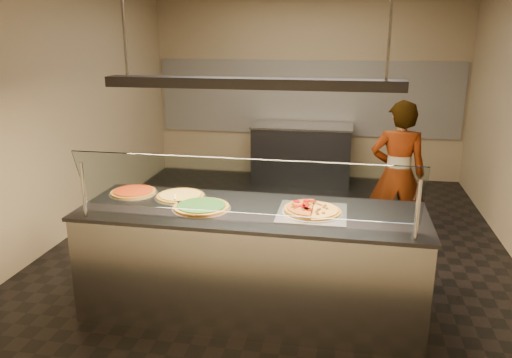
% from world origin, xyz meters
% --- Properties ---
extents(ground, '(5.00, 6.00, 0.02)m').
position_xyz_m(ground, '(0.00, 0.00, -0.01)').
color(ground, black).
rests_on(ground, ground).
extents(wall_back, '(5.00, 0.02, 3.00)m').
position_xyz_m(wall_back, '(0.00, 3.01, 1.50)').
color(wall_back, tan).
rests_on(wall_back, ground).
extents(wall_front, '(5.00, 0.02, 3.00)m').
position_xyz_m(wall_front, '(0.00, -3.01, 1.50)').
color(wall_front, tan).
rests_on(wall_front, ground).
extents(wall_left, '(0.02, 6.00, 3.00)m').
position_xyz_m(wall_left, '(-2.51, 0.00, 1.50)').
color(wall_left, tan).
rests_on(wall_left, ground).
extents(tile_band, '(4.90, 0.02, 1.20)m').
position_xyz_m(tile_band, '(0.00, 2.98, 1.30)').
color(tile_band, silver).
rests_on(tile_band, wall_back).
extents(serving_counter, '(2.83, 0.94, 0.93)m').
position_xyz_m(serving_counter, '(-0.05, -1.42, 0.47)').
color(serving_counter, '#B7B7BC').
rests_on(serving_counter, ground).
extents(sneeze_guard, '(2.59, 0.18, 0.54)m').
position_xyz_m(sneeze_guard, '(-0.05, -1.77, 1.23)').
color(sneeze_guard, '#B7B7BC').
rests_on(sneeze_guard, serving_counter).
extents(perforated_tray, '(0.55, 0.55, 0.01)m').
position_xyz_m(perforated_tray, '(0.45, -1.41, 0.94)').
color(perforated_tray, silver).
rests_on(perforated_tray, serving_counter).
extents(half_pizza_pepperoni, '(0.25, 0.45, 0.05)m').
position_xyz_m(half_pizza_pepperoni, '(0.34, -1.41, 0.96)').
color(half_pizza_pepperoni, brown).
rests_on(half_pizza_pepperoni, perforated_tray).
extents(half_pizza_sausage, '(0.24, 0.45, 0.04)m').
position_xyz_m(half_pizza_sausage, '(0.56, -1.41, 0.96)').
color(half_pizza_sausage, brown).
rests_on(half_pizza_sausage, perforated_tray).
extents(pizza_spinach, '(0.49, 0.49, 0.03)m').
position_xyz_m(pizza_spinach, '(-0.45, -1.47, 0.95)').
color(pizza_spinach, silver).
rests_on(pizza_spinach, serving_counter).
extents(pizza_cheese, '(0.45, 0.45, 0.03)m').
position_xyz_m(pizza_cheese, '(-0.72, -1.22, 0.94)').
color(pizza_cheese, silver).
rests_on(pizza_cheese, serving_counter).
extents(pizza_tomato, '(0.43, 0.43, 0.03)m').
position_xyz_m(pizza_tomato, '(-1.17, -1.19, 0.94)').
color(pizza_tomato, silver).
rests_on(pizza_tomato, serving_counter).
extents(pizza_spatula, '(0.24, 0.22, 0.02)m').
position_xyz_m(pizza_spatula, '(-0.68, -1.35, 0.96)').
color(pizza_spatula, '#B7B7BC').
rests_on(pizza_spatula, pizza_spinach).
extents(prep_table, '(1.57, 0.74, 0.93)m').
position_xyz_m(prep_table, '(-0.01, 2.55, 0.47)').
color(prep_table, '#303034').
rests_on(prep_table, ground).
extents(worker, '(0.60, 0.40, 1.64)m').
position_xyz_m(worker, '(1.26, 0.29, 0.82)').
color(worker, '#2D2C35').
rests_on(worker, ground).
extents(heat_lamp_housing, '(2.30, 0.18, 0.08)m').
position_xyz_m(heat_lamp_housing, '(-0.05, -1.42, 1.95)').
color(heat_lamp_housing, '#303034').
rests_on(heat_lamp_housing, ceiling).
extents(lamp_rod_left, '(0.02, 0.02, 1.01)m').
position_xyz_m(lamp_rod_left, '(-1.05, -1.42, 2.50)').
color(lamp_rod_left, '#B7B7BC').
rests_on(lamp_rod_left, ceiling).
extents(lamp_rod_right, '(0.02, 0.02, 1.01)m').
position_xyz_m(lamp_rod_right, '(0.95, -1.42, 2.50)').
color(lamp_rod_right, '#B7B7BC').
rests_on(lamp_rod_right, ceiling).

